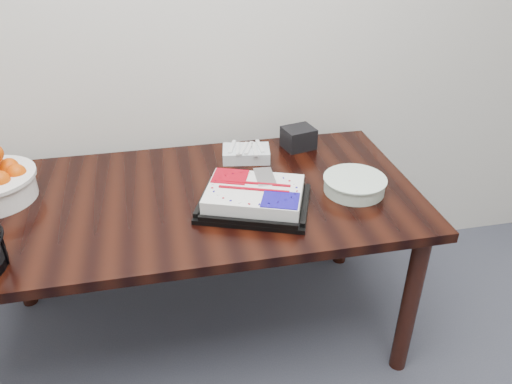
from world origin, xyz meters
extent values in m
plane|color=silver|center=(0.00, 2.50, 1.35)|extent=(5.00, 0.00, 5.00)
cube|color=black|center=(0.00, 2.00, 0.73)|extent=(1.80, 0.90, 0.04)
cylinder|color=black|center=(-0.82, 2.37, 0.35)|extent=(0.07, 0.07, 0.71)
cylinder|color=black|center=(0.82, 1.63, 0.35)|extent=(0.07, 0.07, 0.71)
cylinder|color=black|center=(0.82, 2.37, 0.35)|extent=(0.07, 0.07, 0.71)
cube|color=black|center=(0.23, 1.87, 0.76)|extent=(0.49, 0.44, 0.02)
cube|color=white|center=(0.23, 1.87, 0.80)|extent=(0.42, 0.37, 0.06)
cube|color=#A10313|center=(0.13, 1.94, 0.83)|extent=(0.16, 0.15, 0.00)
cube|color=#150C87|center=(0.34, 1.80, 0.83)|extent=(0.16, 0.15, 0.00)
cube|color=silver|center=(0.26, 1.96, 0.83)|extent=(0.08, 0.14, 0.00)
cylinder|color=white|center=(0.64, 1.90, 0.78)|extent=(0.24, 0.24, 0.05)
cylinder|color=white|center=(0.64, 1.90, 0.81)|extent=(0.25, 0.25, 0.01)
cube|color=silver|center=(0.28, 2.26, 0.78)|extent=(0.23, 0.17, 0.05)
cube|color=black|center=(0.54, 2.33, 0.80)|extent=(0.16, 0.15, 0.10)
camera|label=1|loc=(-0.09, 0.31, 1.77)|focal=35.00mm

